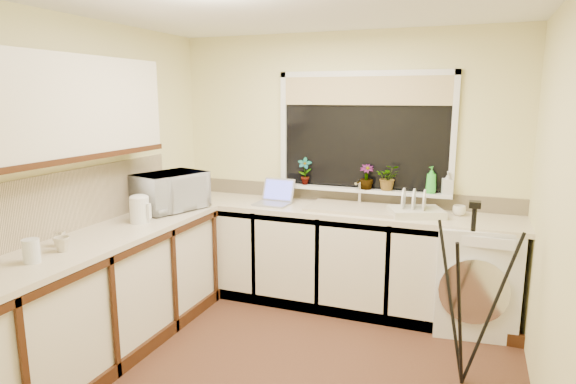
{
  "coord_description": "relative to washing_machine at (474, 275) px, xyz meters",
  "views": [
    {
      "loc": [
        1.15,
        -2.91,
        1.88
      ],
      "look_at": [
        -0.18,
        0.55,
        1.15
      ],
      "focal_mm": 30.46,
      "sensor_mm": 36.0,
      "label": 1
    }
  ],
  "objects": [
    {
      "name": "floor",
      "position": [
        -1.21,
        -1.17,
        -0.44
      ],
      "size": [
        3.2,
        3.2,
        0.0
      ],
      "primitive_type": "plane",
      "color": "#4F2E1F",
      "rests_on": "ground"
    },
    {
      "name": "ceiling",
      "position": [
        -1.21,
        -1.17,
        2.01
      ],
      "size": [
        3.2,
        3.2,
        0.0
      ],
      "primitive_type": "plane",
      "rotation": [
        3.14,
        0.0,
        0.0
      ],
      "color": "white",
      "rests_on": "ground"
    },
    {
      "name": "wall_back",
      "position": [
        -1.21,
        0.33,
        0.78
      ],
      "size": [
        3.2,
        0.0,
        3.2
      ],
      "primitive_type": "plane",
      "rotation": [
        1.57,
        0.0,
        0.0
      ],
      "color": "beige",
      "rests_on": "ground"
    },
    {
      "name": "wall_front",
      "position": [
        -1.21,
        -2.67,
        0.78
      ],
      "size": [
        3.2,
        0.0,
        3.2
      ],
      "primitive_type": "plane",
      "rotation": [
        -1.57,
        0.0,
        0.0
      ],
      "color": "beige",
      "rests_on": "ground"
    },
    {
      "name": "wall_left",
      "position": [
        -2.81,
        -1.17,
        0.78
      ],
      "size": [
        0.0,
        3.0,
        3.0
      ],
      "primitive_type": "plane",
      "rotation": [
        1.57,
        0.0,
        1.57
      ],
      "color": "beige",
      "rests_on": "ground"
    },
    {
      "name": "wall_right",
      "position": [
        0.39,
        -1.17,
        0.78
      ],
      "size": [
        0.0,
        3.0,
        3.0
      ],
      "primitive_type": "plane",
      "rotation": [
        1.57,
        0.0,
        -1.57
      ],
      "color": "beige",
      "rests_on": "ground"
    },
    {
      "name": "base_cabinet_back",
      "position": [
        -1.54,
        0.03,
        -0.01
      ],
      "size": [
        2.55,
        0.6,
        0.86
      ],
      "primitive_type": "cube",
      "color": "silver",
      "rests_on": "floor"
    },
    {
      "name": "base_cabinet_left",
      "position": [
        -2.51,
        -1.47,
        -0.01
      ],
      "size": [
        0.54,
        2.4,
        0.86
      ],
      "primitive_type": "cube",
      "color": "silver",
      "rests_on": "floor"
    },
    {
      "name": "worktop_back",
      "position": [
        -1.21,
        0.03,
        0.44
      ],
      "size": [
        3.2,
        0.6,
        0.04
      ],
      "primitive_type": "cube",
      "color": "beige",
      "rests_on": "base_cabinet_back"
    },
    {
      "name": "worktop_left",
      "position": [
        -2.51,
        -1.47,
        0.44
      ],
      "size": [
        0.6,
        2.4,
        0.04
      ],
      "primitive_type": "cube",
      "color": "beige",
      "rests_on": "base_cabinet_left"
    },
    {
      "name": "upper_cabinet",
      "position": [
        -2.65,
        -1.62,
        1.36
      ],
      "size": [
        0.28,
        1.9,
        0.7
      ],
      "primitive_type": "cube",
      "color": "silver",
      "rests_on": "wall_left"
    },
    {
      "name": "splashback_left",
      "position": [
        -2.8,
        -1.47,
        0.68
      ],
      "size": [
        0.02,
        2.4,
        0.45
      ],
      "primitive_type": "cube",
      "color": "beige",
      "rests_on": "wall_left"
    },
    {
      "name": "splashback_back",
      "position": [
        -1.21,
        0.31,
        0.53
      ],
      "size": [
        3.2,
        0.02,
        0.14
      ],
      "primitive_type": "cube",
      "color": "beige",
      "rests_on": "wall_back"
    },
    {
      "name": "window_glass",
      "position": [
        -1.01,
        0.31,
        1.11
      ],
      "size": [
        1.5,
        0.02,
        1.0
      ],
      "primitive_type": "cube",
      "color": "black",
      "rests_on": "wall_back"
    },
    {
      "name": "window_blind",
      "position": [
        -1.01,
        0.29,
        1.48
      ],
      "size": [
        1.5,
        0.02,
        0.25
      ],
      "primitive_type": "cube",
      "color": "tan",
      "rests_on": "wall_back"
    },
    {
      "name": "windowsill",
      "position": [
        -1.01,
        0.26,
        0.59
      ],
      "size": [
        1.6,
        0.14,
        0.03
      ],
      "primitive_type": "cube",
      "color": "white",
      "rests_on": "wall_back"
    },
    {
      "name": "sink",
      "position": [
        -1.01,
        0.03,
        0.47
      ],
      "size": [
        0.82,
        0.46,
        0.03
      ],
      "primitive_type": "cube",
      "color": "tan",
      "rests_on": "worktop_back"
    },
    {
      "name": "faucet",
      "position": [
        -1.01,
        0.21,
        0.58
      ],
      "size": [
        0.03,
        0.03,
        0.24
      ],
      "primitive_type": "cylinder",
      "color": "silver",
      "rests_on": "worktop_back"
    },
    {
      "name": "washing_machine",
      "position": [
        0.0,
        0.0,
        0.0
      ],
      "size": [
        0.68,
        0.66,
        0.88
      ],
      "primitive_type": "cube",
      "rotation": [
        0.0,
        0.0,
        0.11
      ],
      "color": "silver",
      "rests_on": "floor"
    },
    {
      "name": "laptop",
      "position": [
        -1.76,
        0.0,
        0.52
      ],
      "size": [
        0.32,
        0.32,
        0.22
      ],
      "rotation": [
        0.0,
        0.0,
        -0.04
      ],
      "color": "#97979E",
      "rests_on": "worktop_back"
    },
    {
      "name": "kettle",
      "position": [
        -2.49,
        -1.01,
        0.56
      ],
      "size": [
        0.15,
        0.15,
        0.2
      ],
      "primitive_type": "cylinder",
      "color": "white",
      "rests_on": "worktop_left"
    },
    {
      "name": "dish_rack",
      "position": [
        -0.49,
        -0.02,
        0.49
      ],
      "size": [
        0.51,
        0.45,
        0.06
      ],
      "primitive_type": "cube",
      "rotation": [
        0.0,
        0.0,
        0.39
      ],
      "color": "beige",
      "rests_on": "worktop_back"
    },
    {
      "name": "tripod",
      "position": [
        -0.04,
        -0.91,
        0.18
      ],
      "size": [
        0.75,
        0.75,
        1.24
      ],
      "primitive_type": null,
      "rotation": [
        0.0,
        0.0,
        0.26
      ],
      "color": "black",
      "rests_on": "floor"
    },
    {
      "name": "glass_jug",
      "position": [
        -2.5,
        -2.03,
        0.53
      ],
      "size": [
        0.1,
        0.1,
        0.14
      ],
      "primitive_type": "cylinder",
      "color": "silver",
      "rests_on": "worktop_left"
    },
    {
      "name": "steel_jar",
      "position": [
        -2.6,
        -1.72,
        0.51
      ],
      "size": [
        0.08,
        0.08,
        0.1
      ],
      "primitive_type": "cylinder",
      "color": "white",
      "rests_on": "worktop_left"
    },
    {
      "name": "microwave",
      "position": [
        -2.52,
        -0.55,
        0.62
      ],
      "size": [
        0.55,
        0.68,
        0.32
      ],
      "primitive_type": "imported",
      "rotation": [
        0.0,
        0.0,
        1.27
      ],
      "color": "silver",
      "rests_on": "worktop_left"
    },
    {
      "name": "plant_a",
      "position": [
        -1.56,
        0.25,
        0.74
      ],
      "size": [
        0.15,
        0.12,
        0.26
      ],
      "primitive_type": "imported",
      "rotation": [
        0.0,
        0.0,
        0.21
      ],
      "color": "#999999",
      "rests_on": "windowsill"
    },
    {
      "name": "plant_c",
      "position": [
        -0.96,
        0.23,
        0.72
      ],
      "size": [
        0.15,
        0.15,
        0.23
      ],
      "primitive_type": "imported",
      "rotation": [
        0.0,
        0.0,
        0.23
      ],
      "color": "#999999",
      "rests_on": "windowsill"
    },
    {
      "name": "plant_d",
      "position": [
        -0.77,
        0.25,
        0.73
      ],
      "size": [
        0.24,
        0.21,
        0.23
      ],
      "primitive_type": "imported",
      "rotation": [
        0.0,
        0.0,
        0.16
      ],
      "color": "#999999",
      "rests_on": "windowsill"
    },
    {
      "name": "soap_bottle_green",
      "position": [
        -0.4,
        0.25,
        0.73
      ],
      "size": [
        0.12,
        0.12,
        0.23
      ],
      "primitive_type": "imported",
      "rotation": [
        0.0,
        0.0,
        -0.39
      ],
      "color": "green",
      "rests_on": "windowsill"
    },
    {
      "name": "soap_bottle_clear",
      "position": [
        -0.27,
        0.26,
        0.71
      ],
      "size": [
        0.1,
        0.11,
        0.2
      ],
      "primitive_type": "imported",
      "rotation": [
        0.0,
        0.0,
        0.19
      ],
      "color": "#999999",
      "rests_on": "windowsill"
    },
    {
      "name": "cup_back",
      "position": [
        -0.15,
        0.13,
        0.5
      ],
      "size": [
        0.13,
        0.13,
        0.08
      ],
      "primitive_type": "imported",
      "rotation": [
        0.0,
        0.0,
        -0.2
      ],
      "color": "white",
      "rests_on": "worktop_back"
    },
    {
      "name": "cup_left",
      "position": [
        -2.5,
        -1.8,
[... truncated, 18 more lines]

